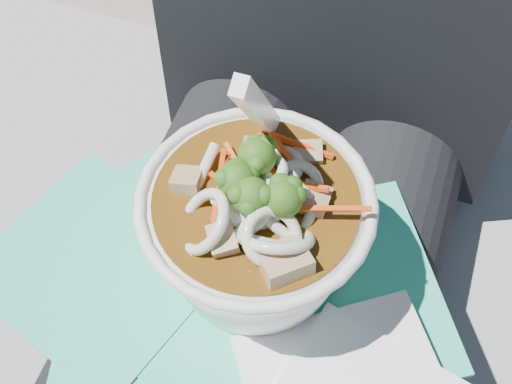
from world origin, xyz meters
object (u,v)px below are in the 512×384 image
(stone_ledge, at_px, (285,328))
(person_body, at_px, (278,243))
(udon_bowl, at_px, (256,226))
(lap, at_px, (245,341))
(plastic_bag, at_px, (202,302))

(stone_ledge, height_order, person_body, person_body)
(udon_bowl, bearing_deg, lap, -89.29)
(lap, bearing_deg, person_body, 90.00)
(stone_ledge, xyz_separation_m, plastic_bag, (-0.03, -0.16, 0.38))
(person_body, distance_m, plastic_bag, 0.12)
(lap, relative_size, plastic_bag, 1.17)
(stone_ledge, relative_size, plastic_bag, 2.44)
(stone_ledge, xyz_separation_m, udon_bowl, (-0.00, -0.12, 0.45))
(plastic_bag, bearing_deg, stone_ledge, 78.62)
(lap, xyz_separation_m, udon_bowl, (-0.00, 0.03, 0.14))
(person_body, height_order, udon_bowl, person_body)
(stone_ledge, bearing_deg, lap, -90.00)
(stone_ledge, height_order, lap, lap)
(stone_ledge, distance_m, lap, 0.34)
(udon_bowl, bearing_deg, person_body, 89.62)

